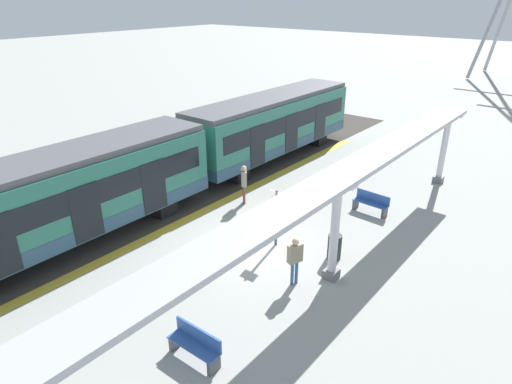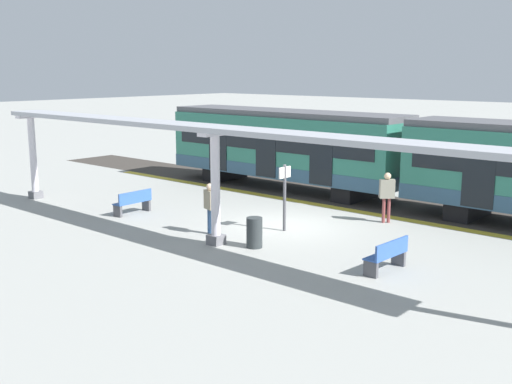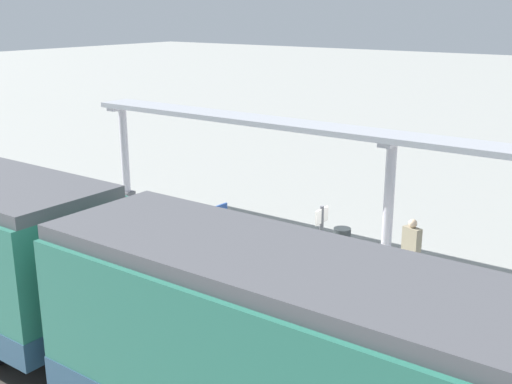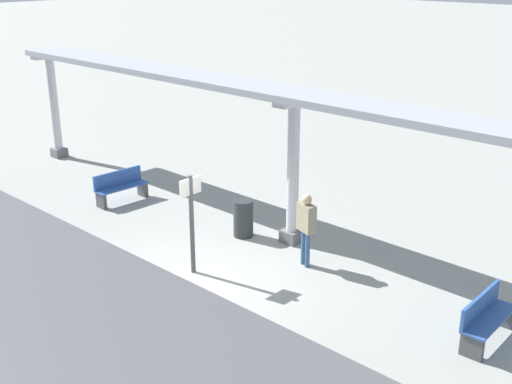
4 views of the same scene
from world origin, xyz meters
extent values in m
plane|color=#9A9B96|center=(0.00, 0.00, 0.00)|extent=(176.00, 176.00, 0.00)
cube|color=gold|center=(-3.44, 0.00, 0.00)|extent=(0.46, 26.61, 0.01)
cube|color=#38332D|center=(-5.27, 0.00, 0.00)|extent=(3.20, 38.61, 0.01)
cube|color=#2A715E|center=(-5.27, -4.22, 1.94)|extent=(2.60, 11.50, 2.60)
cube|color=#2C4D67|center=(-5.27, -4.22, 0.92)|extent=(2.63, 11.52, 0.55)
cube|color=#515156|center=(-5.27, -4.22, 3.36)|extent=(2.39, 11.50, 0.24)
cube|color=black|center=(-3.96, -4.22, 2.25)|extent=(0.03, 10.58, 0.84)
cube|color=black|center=(-3.95, -4.22, 1.69)|extent=(0.04, 1.10, 2.00)
cube|color=black|center=(-3.95, -1.34, 1.69)|extent=(0.04, 1.10, 2.00)
cube|color=black|center=(-5.27, -0.54, 0.32)|extent=(2.21, 0.90, 0.64)
cube|color=#2A715E|center=(-5.27, 7.88, 1.94)|extent=(2.60, 11.50, 2.60)
cube|color=#2C4D67|center=(-5.27, 7.88, 0.92)|extent=(2.63, 11.52, 0.55)
cube|color=#515156|center=(-5.27, 7.88, 3.36)|extent=(2.39, 11.50, 0.24)
cube|color=black|center=(-3.96, 7.88, 2.25)|extent=(0.03, 10.58, 0.84)
cube|color=black|center=(-3.95, 5.01, 1.69)|extent=(0.04, 1.10, 2.00)
cube|color=black|center=(-3.95, 7.88, 1.69)|extent=(0.04, 1.10, 2.00)
cube|color=black|center=(-3.95, 10.76, 1.69)|extent=(0.04, 1.10, 2.00)
cube|color=black|center=(-5.27, 11.56, 0.32)|extent=(2.21, 0.90, 0.64)
cube|color=black|center=(-5.27, 4.20, 0.32)|extent=(2.21, 0.90, 0.64)
cube|color=slate|center=(3.22, -0.12, 0.15)|extent=(0.44, 0.44, 0.30)
cylinder|color=silver|center=(3.22, -0.12, 1.81)|extent=(0.28, 0.28, 3.02)
cube|color=silver|center=(3.22, -0.12, 3.38)|extent=(1.10, 0.36, 0.12)
cube|color=slate|center=(3.22, 10.14, 0.15)|extent=(0.44, 0.44, 0.30)
cylinder|color=silver|center=(3.22, 10.14, 1.81)|extent=(0.28, 0.28, 3.02)
cube|color=silver|center=(3.22, 10.14, 3.38)|extent=(1.10, 0.36, 0.12)
cube|color=#A8AAB2|center=(3.22, -0.22, 3.52)|extent=(1.20, 21.54, 0.16)
cube|color=#3057A8|center=(2.08, 5.01, 0.44)|extent=(1.52, 0.51, 0.04)
cube|color=#3057A8|center=(2.09, 5.20, 0.66)|extent=(1.50, 0.13, 0.40)
cube|color=#4C4C51|center=(2.75, 4.98, 0.21)|extent=(0.12, 0.40, 0.42)
cube|color=#4C4C51|center=(1.41, 5.04, 0.21)|extent=(0.12, 0.40, 0.42)
cube|color=#3159A3|center=(2.32, -5.36, 0.44)|extent=(1.51, 0.48, 0.04)
cube|color=#3159A3|center=(2.31, -5.17, 0.66)|extent=(1.50, 0.10, 0.40)
cube|color=#4C4C51|center=(2.99, -5.34, 0.21)|extent=(0.11, 0.40, 0.42)
cube|color=#4C4C51|center=(1.65, -5.38, 0.21)|extent=(0.11, 0.40, 0.42)
cylinder|color=#2C3234|center=(2.69, 0.96, 0.46)|extent=(0.48, 0.48, 0.91)
cylinder|color=#4C4C51|center=(0.58, 0.42, 1.10)|extent=(0.10, 0.10, 2.20)
cube|color=silver|center=(0.58, 0.42, 1.95)|extent=(0.56, 0.04, 0.36)
cylinder|color=brown|center=(-2.55, 2.32, 0.43)|extent=(0.11, 0.11, 0.87)
cylinder|color=brown|center=(-2.67, 2.45, 0.43)|extent=(0.11, 0.11, 0.87)
cube|color=gray|center=(-2.61, 2.39, 1.19)|extent=(0.51, 0.53, 0.65)
sphere|color=beige|center=(-2.61, 2.39, 1.64)|extent=(0.24, 0.24, 0.24)
cylinder|color=#355782|center=(2.49, -1.06, 0.41)|extent=(0.11, 0.11, 0.82)
cylinder|color=#355782|center=(2.43, -1.22, 0.41)|extent=(0.11, 0.11, 0.82)
cube|color=gray|center=(2.46, -1.14, 1.13)|extent=(0.35, 0.52, 0.62)
sphere|color=beige|center=(2.46, -1.14, 1.55)|extent=(0.22, 0.22, 0.22)
camera|label=1|loc=(8.88, -11.00, 8.47)|focal=31.18mm
camera|label=2|loc=(16.08, 12.71, 5.20)|focal=43.40mm
camera|label=3|loc=(-12.09, -6.80, 6.76)|focal=44.52mm
camera|label=4|loc=(-7.62, -9.03, 6.36)|focal=45.22mm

